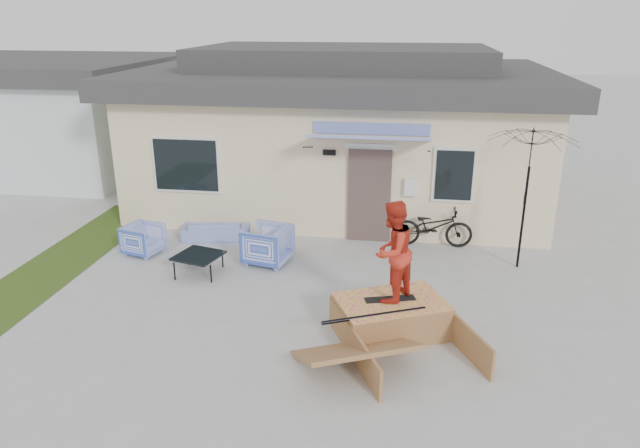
# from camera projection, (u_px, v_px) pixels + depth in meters

# --- Properties ---
(ground) EXTENTS (90.00, 90.00, 0.00)m
(ground) POSITION_uv_depth(u_px,v_px,m) (284.00, 337.00, 9.36)
(ground) COLOR #A7A7A5
(ground) RESTS_ON ground
(grass_strip) EXTENTS (1.40, 8.00, 0.01)m
(grass_strip) POSITION_uv_depth(u_px,v_px,m) (55.00, 267.00, 11.95)
(grass_strip) COLOR #2B4215
(grass_strip) RESTS_ON ground
(house) EXTENTS (10.80, 8.49, 4.10)m
(house) POSITION_uv_depth(u_px,v_px,m) (343.00, 126.00, 16.13)
(house) COLOR beige
(house) RESTS_ON ground
(neighbor_house) EXTENTS (8.60, 7.60, 3.50)m
(neighbor_house) POSITION_uv_depth(u_px,v_px,m) (36.00, 111.00, 19.54)
(neighbor_house) COLOR silver
(neighbor_house) RESTS_ON ground
(loveseat) EXTENTS (1.56, 0.69, 0.59)m
(loveseat) POSITION_uv_depth(u_px,v_px,m) (216.00, 227.00, 13.35)
(loveseat) COLOR #2549B6
(loveseat) RESTS_ON ground
(armchair_left) EXTENTS (0.82, 0.85, 0.73)m
(armchair_left) POSITION_uv_depth(u_px,v_px,m) (143.00, 238.00, 12.49)
(armchair_left) COLOR #2549B6
(armchair_left) RESTS_ON ground
(armchair_right) EXTENTS (0.97, 1.01, 0.88)m
(armchair_right) POSITION_uv_depth(u_px,v_px,m) (267.00, 243.00, 12.01)
(armchair_right) COLOR #2549B6
(armchair_right) RESTS_ON ground
(coffee_table) EXTENTS (1.00, 1.00, 0.40)m
(coffee_table) POSITION_uv_depth(u_px,v_px,m) (199.00, 264.00, 11.59)
(coffee_table) COLOR black
(coffee_table) RESTS_ON ground
(bicycle) EXTENTS (1.74, 0.64, 1.10)m
(bicycle) POSITION_uv_depth(u_px,v_px,m) (433.00, 222.00, 12.86)
(bicycle) COLOR black
(bicycle) RESTS_ON ground
(patio_umbrella) EXTENTS (1.88, 1.76, 2.20)m
(patio_umbrella) POSITION_uv_depth(u_px,v_px,m) (527.00, 184.00, 11.38)
(patio_umbrella) COLOR black
(patio_umbrella) RESTS_ON ground
(skate_ramp) EXTENTS (2.46, 2.73, 0.56)m
(skate_ramp) POSITION_uv_depth(u_px,v_px,m) (391.00, 317.00, 9.42)
(skate_ramp) COLOR #8D5F36
(skate_ramp) RESTS_ON ground
(skateboard) EXTENTS (0.84, 0.43, 0.05)m
(skateboard) POSITION_uv_depth(u_px,v_px,m) (390.00, 298.00, 9.37)
(skateboard) COLOR black
(skateboard) RESTS_ON skate_ramp
(skater) EXTENTS (0.93, 1.00, 1.63)m
(skater) POSITION_uv_depth(u_px,v_px,m) (392.00, 250.00, 9.08)
(skater) COLOR red
(skater) RESTS_ON skateboard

